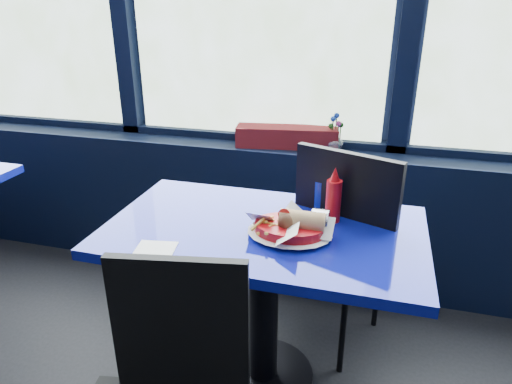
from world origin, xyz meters
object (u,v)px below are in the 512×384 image
object	(u,v)px
food_basket	(291,227)
soda_cup	(322,193)
chair_near_back	(333,237)
ketchup_bottle	(334,198)
near_table	(264,268)
planter_box	(287,137)
flower_vase	(335,139)

from	to	relation	value
food_basket	soda_cup	size ratio (longest dim) A/B	1.34
chair_near_back	ketchup_bottle	distance (m)	0.32
near_table	soda_cup	size ratio (longest dim) A/B	4.67
ketchup_bottle	soda_cup	bearing A→B (deg)	117.19
near_table	ketchup_bottle	bearing A→B (deg)	26.84
chair_near_back	planter_box	world-z (taller)	chair_near_back
flower_vase	food_basket	size ratio (longest dim) A/B	0.58
chair_near_back	planter_box	bearing A→B (deg)	-39.21
flower_vase	soda_cup	world-z (taller)	soda_cup
planter_box	near_table	bearing A→B (deg)	-92.01
food_basket	planter_box	bearing A→B (deg)	127.58
near_table	chair_near_back	size ratio (longest dim) A/B	1.18
chair_near_back	soda_cup	world-z (taller)	chair_near_back
food_basket	ketchup_bottle	bearing A→B (deg)	77.07
flower_vase	food_basket	distance (m)	0.93
near_table	flower_vase	size ratio (longest dim) A/B	5.98
planter_box	chair_near_back	bearing A→B (deg)	-68.19
food_basket	flower_vase	bearing A→B (deg)	111.67
flower_vase	food_basket	xyz separation A→B (m)	(-0.05, -0.93, -0.07)
near_table	flower_vase	distance (m)	0.94
flower_vase	ketchup_bottle	distance (m)	0.76
chair_near_back	near_table	bearing A→B (deg)	72.13
food_basket	ketchup_bottle	xyz separation A→B (m)	(0.13, 0.17, 0.06)
flower_vase	chair_near_back	bearing A→B (deg)	-82.41
planter_box	food_basket	bearing A→B (deg)	-85.52
chair_near_back	food_basket	world-z (taller)	chair_near_back
flower_vase	ketchup_bottle	size ratio (longest dim) A/B	0.91
planter_box	ketchup_bottle	distance (m)	0.83
flower_vase	ketchup_bottle	xyz separation A→B (m)	(0.08, -0.76, -0.01)
food_basket	soda_cup	distance (m)	0.29
ketchup_bottle	chair_near_back	bearing A→B (deg)	91.36
ketchup_bottle	flower_vase	bearing A→B (deg)	96.13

